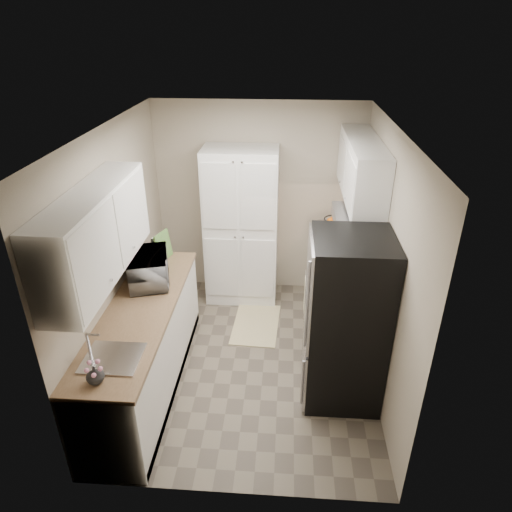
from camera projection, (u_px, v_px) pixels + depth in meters
The scene contains 16 objects.
ground at pixel (249, 359), 5.02m from camera, with size 3.20×3.20×0.00m, color #665B4C.
room_shell at pixel (246, 224), 4.26m from camera, with size 2.64×3.24×2.52m.
pantry_cabinet at pixel (241, 227), 5.73m from camera, with size 0.90×0.55×2.00m, color white.
base_cabinet_left at pixel (145, 348), 4.50m from camera, with size 0.60×2.30×0.88m, color white.
countertop_left at pixel (140, 310), 4.29m from camera, with size 0.63×2.33×0.04m, color #846647.
base_cabinet_right at pixel (334, 274), 5.81m from camera, with size 0.60×0.80×0.88m, color white.
countertop_right at pixel (337, 241), 5.60m from camera, with size 0.63×0.83×0.04m, color #846647.
electric_range at pixel (339, 307), 5.08m from camera, with size 0.71×0.78×1.13m.
refrigerator at pixel (346, 321), 4.21m from camera, with size 0.70×0.72×1.70m, color #B7B7BC.
microwave at pixel (149, 269), 4.63m from camera, with size 0.57×0.38×0.31m, color silver.
wine_bottle at pixel (153, 253), 4.96m from camera, with size 0.07×0.07×0.29m, color black.
flower_vase at pixel (95, 375), 3.37m from camera, with size 0.13×0.13×0.14m, color beige.
cutting_board at pixel (163, 246), 5.08m from camera, with size 0.02×0.26×0.32m, color #568B3D.
toaster_oven at pixel (336, 234), 5.48m from camera, with size 0.32×0.40×0.23m, color #B6B5BA.
fruit_basket at pixel (335, 220), 5.41m from camera, with size 0.25×0.25×0.11m, color orange, non-canonical shape.
kitchen_mat at pixel (256, 324), 5.58m from camera, with size 0.54×0.86×0.01m, color beige.
Camera 1 is at (0.35, -3.91, 3.33)m, focal length 32.00 mm.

